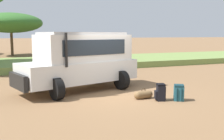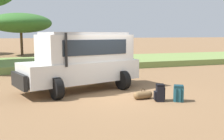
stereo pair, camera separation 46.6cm
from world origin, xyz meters
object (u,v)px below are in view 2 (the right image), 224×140
object	(u,v)px
backpack_beside_front_wheel	(160,93)
duffel_bag_low_black_case	(143,95)
backpack_cluster_center	(178,93)
safari_vehicle	(83,59)
acacia_tree_far_right	(21,23)

from	to	relation	value
backpack_beside_front_wheel	duffel_bag_low_black_case	xyz separation A→B (m)	(-0.42, 0.47, -0.15)
backpack_cluster_center	duffel_bag_low_black_case	bearing A→B (deg)	144.87
backpack_cluster_center	duffel_bag_low_black_case	xyz separation A→B (m)	(-1.03, 0.73, -0.13)
backpack_cluster_center	safari_vehicle	bearing A→B (deg)	130.97
safari_vehicle	backpack_beside_front_wheel	xyz separation A→B (m)	(2.10, -2.86, -1.00)
backpack_beside_front_wheel	backpack_cluster_center	xyz separation A→B (m)	(0.61, -0.26, -0.01)
backpack_beside_front_wheel	acacia_tree_far_right	world-z (taller)	acacia_tree_far_right
safari_vehicle	backpack_cluster_center	distance (m)	4.25
safari_vehicle	duffel_bag_low_black_case	bearing A→B (deg)	-55.00
safari_vehicle	backpack_beside_front_wheel	size ratio (longest dim) A/B	8.99
safari_vehicle	backpack_cluster_center	bearing A→B (deg)	-49.03
duffel_bag_low_black_case	acacia_tree_far_right	distance (m)	23.34
backpack_cluster_center	duffel_bag_low_black_case	distance (m)	1.27
safari_vehicle	duffel_bag_low_black_case	distance (m)	3.14
backpack_beside_front_wheel	duffel_bag_low_black_case	size ratio (longest dim) A/B	0.81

